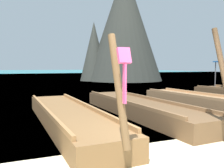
# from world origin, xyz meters

# --- Properties ---
(ground) EXTENTS (120.00, 120.00, 0.00)m
(ground) POSITION_xyz_m (0.00, 0.00, 0.00)
(ground) COLOR beige
(sea_water) EXTENTS (120.00, 120.00, 0.00)m
(sea_water) POSITION_xyz_m (0.00, 61.22, 0.00)
(sea_water) COLOR teal
(sea_water) RESTS_ON ground
(longtail_boat_pink_ribbon) EXTENTS (1.50, 7.27, 2.28)m
(longtail_boat_pink_ribbon) POSITION_xyz_m (-1.28, 3.53, 0.26)
(longtail_boat_pink_ribbon) COLOR brown
(longtail_boat_pink_ribbon) RESTS_ON ground
(longtail_boat_violet_ribbon) EXTENTS (1.60, 7.36, 2.61)m
(longtail_boat_violet_ribbon) POSITION_xyz_m (1.40, 4.06, 0.26)
(longtail_boat_violet_ribbon) COLOR brown
(longtail_boat_violet_ribbon) RESTS_ON ground
(longtail_boat_orange_ribbon) EXTENTS (1.67, 7.61, 2.69)m
(longtail_boat_orange_ribbon) POSITION_xyz_m (4.74, 4.37, 0.26)
(longtail_boat_orange_ribbon) COLOR olive
(longtail_boat_orange_ribbon) RESTS_ON ground
(karst_rock) EXTENTS (9.92, 9.21, 13.69)m
(karst_rock) POSITION_xyz_m (9.85, 23.85, 6.66)
(karst_rock) COLOR #2D302B
(karst_rock) RESTS_ON ground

